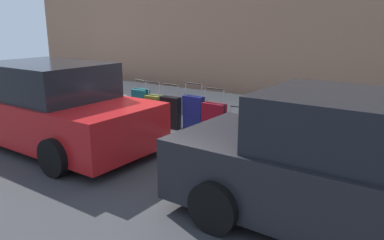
{
  "coord_description": "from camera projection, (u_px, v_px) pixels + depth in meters",
  "views": [
    {
      "loc": [
        -4.7,
        5.77,
        2.41
      ],
      "look_at": [
        -0.8,
        0.17,
        0.62
      ],
      "focal_mm": 34.57,
      "sensor_mm": 36.0,
      "label": 1
    }
  ],
  "objects": [
    {
      "name": "ground_plane",
      "position": [
        165.0,
        141.0,
        7.79
      ],
      "size": [
        40.0,
        40.0,
        0.0
      ],
      "primitive_type": "plane",
      "color": "#333335"
    },
    {
      "name": "sidewalk_curb",
      "position": [
        225.0,
        115.0,
        9.75
      ],
      "size": [
        18.0,
        5.0,
        0.14
      ],
      "primitive_type": "cube",
      "color": "gray",
      "rests_on": "ground_plane"
    },
    {
      "name": "suitcase_black_0",
      "position": [
        362.0,
        145.0,
        6.1
      ],
      "size": [
        0.4,
        0.25,
        0.71
      ],
      "color": "black",
      "rests_on": "sidewalk_curb"
    },
    {
      "name": "suitcase_olive_1",
      "position": [
        329.0,
        137.0,
        6.32
      ],
      "size": [
        0.47,
        0.21,
        0.82
      ],
      "color": "#59601E",
      "rests_on": "sidewalk_curb"
    },
    {
      "name": "suitcase_teal_2",
      "position": [
        297.0,
        136.0,
        6.65
      ],
      "size": [
        0.46,
        0.23,
        0.84
      ],
      "color": "#0F606B",
      "rests_on": "sidewalk_curb"
    },
    {
      "name": "suitcase_silver_3",
      "position": [
        266.0,
        128.0,
        6.89
      ],
      "size": [
        0.5,
        0.22,
        1.04
      ],
      "color": "#9EA0A8",
      "rests_on": "sidewalk_curb"
    },
    {
      "name": "suitcase_red_4",
      "position": [
        239.0,
        129.0,
        7.24
      ],
      "size": [
        0.47,
        0.24,
        0.72
      ],
      "color": "red",
      "rests_on": "sidewalk_curb"
    },
    {
      "name": "suitcase_maroon_5",
      "position": [
        214.0,
        120.0,
        7.53
      ],
      "size": [
        0.5,
        0.21,
        1.03
      ],
      "color": "maroon",
      "rests_on": "sidewalk_curb"
    },
    {
      "name": "suitcase_navy_6",
      "position": [
        194.0,
        114.0,
        7.93
      ],
      "size": [
        0.49,
        0.19,
        1.07
      ],
      "color": "navy",
      "rests_on": "sidewalk_curb"
    },
    {
      "name": "suitcase_black_7",
      "position": [
        171.0,
        112.0,
        8.19
      ],
      "size": [
        0.46,
        0.23,
        1.0
      ],
      "color": "black",
      "rests_on": "sidewalk_curb"
    },
    {
      "name": "suitcase_olive_8",
      "position": [
        154.0,
        110.0,
        8.5
      ],
      "size": [
        0.39,
        0.27,
        1.01
      ],
      "color": "#59601E",
      "rests_on": "sidewalk_curb"
    },
    {
      "name": "suitcase_teal_9",
      "position": [
        141.0,
        105.0,
        8.82
      ],
      "size": [
        0.4,
        0.26,
        1.0
      ],
      "color": "#0F606B",
      "rests_on": "sidewalk_curb"
    },
    {
      "name": "fire_hydrant",
      "position": [
        117.0,
        100.0,
        9.16
      ],
      "size": [
        0.39,
        0.21,
        0.84
      ],
      "color": "red",
      "rests_on": "sidewalk_curb"
    },
    {
      "name": "bollard_post",
      "position": [
        99.0,
        99.0,
        9.3
      ],
      "size": [
        0.15,
        0.15,
        0.85
      ],
      "primitive_type": "cylinder",
      "color": "brown",
      "rests_on": "sidewalk_curb"
    },
    {
      "name": "parked_car_charcoal_0",
      "position": [
        368.0,
        174.0,
        4.13
      ],
      "size": [
        4.7,
        2.09,
        1.65
      ],
      "color": "black",
      "rests_on": "ground_plane"
    },
    {
      "name": "parked_car_red_1",
      "position": [
        50.0,
        107.0,
        7.39
      ],
      "size": [
        4.67,
        2.13,
        1.67
      ],
      "color": "#AD1619",
      "rests_on": "ground_plane"
    }
  ]
}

